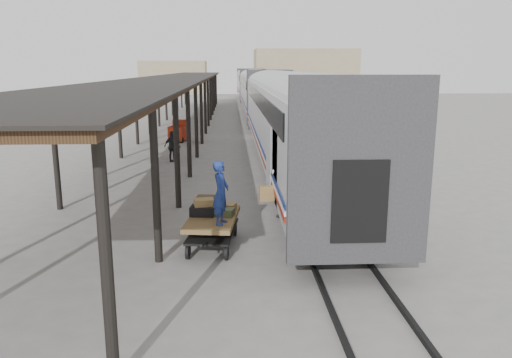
{
  "coord_description": "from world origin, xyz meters",
  "views": [
    {
      "loc": [
        0.51,
        -14.0,
        4.81
      ],
      "look_at": [
        1.21,
        -0.15,
        1.7
      ],
      "focal_mm": 35.0,
      "sensor_mm": 36.0,
      "label": 1
    }
  ],
  "objects": [
    {
      "name": "baggage_cart",
      "position": [
        -0.01,
        -0.99,
        0.65
      ],
      "size": [
        1.53,
        2.53,
        0.86
      ],
      "rotation": [
        0.0,
        0.0,
        -0.12
      ],
      "color": "brown",
      "rests_on": "ground"
    },
    {
      "name": "building_far",
      "position": [
        14.0,
        78.0,
        4.0
      ],
      "size": [
        18.0,
        10.0,
        8.0
      ],
      "primitive_type": "cube",
      "color": "tan",
      "rests_on": "ground"
    },
    {
      "name": "porter",
      "position": [
        0.24,
        -1.64,
        1.69
      ],
      "size": [
        0.55,
        0.69,
        1.66
      ],
      "primitive_type": "imported",
      "rotation": [
        0.0,
        0.0,
        1.28
      ],
      "color": "navy",
      "rests_on": "baggage_cart"
    },
    {
      "name": "canopy",
      "position": [
        -3.4,
        24.0,
        4.0
      ],
      "size": [
        4.9,
        64.3,
        4.15
      ],
      "color": "#422B19",
      "rests_on": "ground"
    },
    {
      "name": "rails",
      "position": [
        3.2,
        34.0,
        0.06
      ],
      "size": [
        1.54,
        150.0,
        0.12
      ],
      "color": "black",
      "rests_on": "ground"
    },
    {
      "name": "pedestrian",
      "position": [
        -2.51,
        11.67,
        0.81
      ],
      "size": [
        1.03,
        0.75,
        1.62
      ],
      "primitive_type": "imported",
      "rotation": [
        0.0,
        0.0,
        2.71
      ],
      "color": "black",
      "rests_on": "ground"
    },
    {
      "name": "luggage_tug",
      "position": [
        -2.94,
        19.16,
        0.64
      ],
      "size": [
        1.28,
        1.75,
        1.39
      ],
      "rotation": [
        0.0,
        0.0,
        -0.23
      ],
      "color": "maroon",
      "rests_on": "ground"
    },
    {
      "name": "building_left",
      "position": [
        -10.0,
        82.0,
        3.0
      ],
      "size": [
        12.0,
        8.0,
        6.0
      ],
      "primitive_type": "cube",
      "color": "tan",
      "rests_on": "ground"
    },
    {
      "name": "suitcase_stack",
      "position": [
        -0.1,
        -0.67,
        1.04
      ],
      "size": [
        1.3,
        1.08,
        0.45
      ],
      "rotation": [
        0.0,
        0.0,
        -0.12
      ],
      "color": "#323234",
      "rests_on": "baggage_cart"
    },
    {
      "name": "ground",
      "position": [
        0.0,
        0.0,
        0.0
      ],
      "size": [
        160.0,
        160.0,
        0.0
      ],
      "primitive_type": "plane",
      "color": "slate",
      "rests_on": "ground"
    },
    {
      "name": "train",
      "position": [
        3.19,
        33.79,
        2.69
      ],
      "size": [
        3.45,
        76.01,
        4.01
      ],
      "color": "silver",
      "rests_on": "ground"
    }
  ]
}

